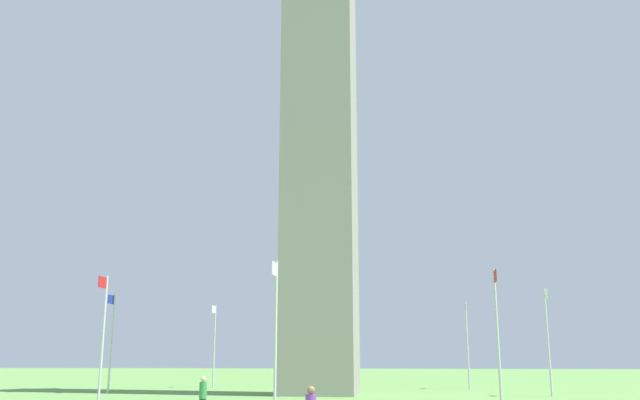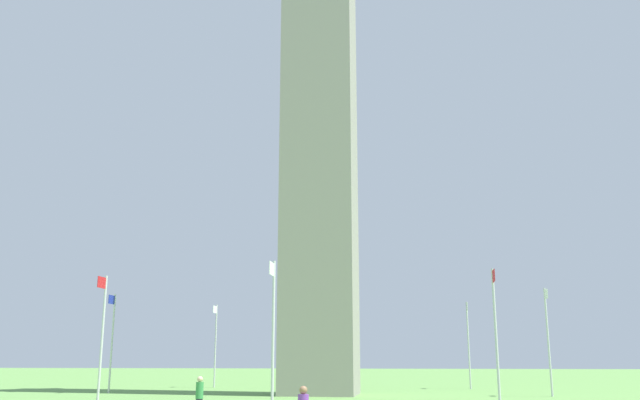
{
  "view_description": "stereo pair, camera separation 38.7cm",
  "coord_description": "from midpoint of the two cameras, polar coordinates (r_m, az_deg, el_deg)",
  "views": [
    {
      "loc": [
        48.1,
        6.72,
        2.43
      ],
      "look_at": [
        0.0,
        0.0,
        13.86
      ],
      "focal_mm": 37.96,
      "sensor_mm": 36.0,
      "label": 1
    },
    {
      "loc": [
        48.04,
        7.1,
        2.43
      ],
      "look_at": [
        0.0,
        0.0,
        13.86
      ],
      "focal_mm": 37.96,
      "sensor_mm": 36.0,
      "label": 2
    }
  ],
  "objects": [
    {
      "name": "flagpole_nw",
      "position": [
        41.15,
        -18.1,
        -10.49
      ],
      "size": [
        1.12,
        0.14,
        7.14
      ],
      "color": "silver",
      "rests_on": "ground"
    },
    {
      "name": "flagpole_ne",
      "position": [
        37.29,
        14.43,
        -10.5
      ],
      "size": [
        1.12,
        0.14,
        7.14
      ],
      "color": "silver",
      "rests_on": "ground"
    },
    {
      "name": "person_green_shirt",
      "position": [
        29.91,
        -10.23,
        -16.07
      ],
      "size": [
        0.32,
        0.32,
        1.71
      ],
      "rotation": [
        0.0,
        0.0,
        2.91
      ],
      "color": "#2D2D38",
      "rests_on": "ground"
    },
    {
      "name": "flagpole_e",
      "position": [
        48.79,
        18.43,
        -10.8
      ],
      "size": [
        1.12,
        0.14,
        7.14
      ],
      "color": "silver",
      "rests_on": "ground"
    },
    {
      "name": "ground_plane",
      "position": [
        48.62,
        -0.24,
        -16.11
      ],
      "size": [
        260.0,
        260.0,
        0.0
      ],
      "primitive_type": "plane",
      "color": "#609347"
    },
    {
      "name": "flagpole_n",
      "position": [
        33.26,
        -4.11,
        -10.59
      ],
      "size": [
        1.12,
        0.14,
        7.14
      ],
      "color": "silver",
      "rests_on": "ground"
    },
    {
      "name": "flagpole_s",
      "position": [
        63.9,
        1.78,
        -11.88
      ],
      "size": [
        1.12,
        0.14,
        7.14
      ],
      "color": "silver",
      "rests_on": "ground"
    },
    {
      "name": "obelisk_monument",
      "position": [
        52.94,
        -0.21,
        10.22
      ],
      "size": [
        5.17,
        5.17,
        47.01
      ],
      "color": "gray",
      "rests_on": "ground"
    },
    {
      "name": "flagpole_sw",
      "position": [
        61.63,
        -9.1,
        -11.67
      ],
      "size": [
        1.12,
        0.14,
        7.14
      ],
      "color": "silver",
      "rests_on": "ground"
    },
    {
      "name": "flagpole_w",
      "position": [
        53.0,
        -17.4,
        -11.01
      ],
      "size": [
        1.12,
        0.14,
        7.14
      ],
      "color": "silver",
      "rests_on": "ground"
    },
    {
      "name": "flagpole_se",
      "position": [
        59.12,
        12.12,
        -11.49
      ],
      "size": [
        1.12,
        0.14,
        7.14
      ],
      "color": "silver",
      "rests_on": "ground"
    }
  ]
}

